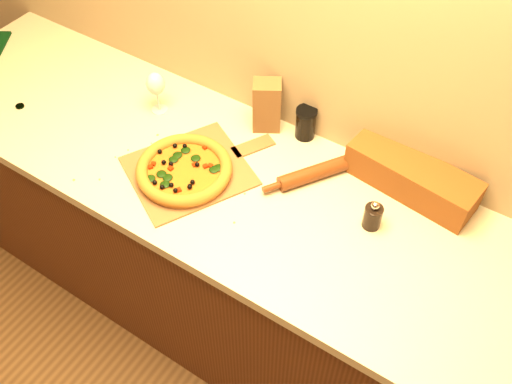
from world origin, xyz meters
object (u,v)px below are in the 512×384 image
object	(u,v)px
pizza	(184,170)
rolling_pin	(315,173)
dark_jar	(306,123)
wine_glass	(156,85)
pizza_peel	(193,169)
pepper_grinder	(373,216)

from	to	relation	value
pizza	rolling_pin	distance (m)	0.42
pizza	dark_jar	bearing A→B (deg)	58.10
wine_glass	pizza	bearing A→B (deg)	-36.93
pizza_peel	rolling_pin	bearing A→B (deg)	56.44
pizza	pepper_grinder	world-z (taller)	pepper_grinder
pizza	pepper_grinder	distance (m)	0.61
rolling_pin	wine_glass	world-z (taller)	wine_glass
pizza_peel	rolling_pin	distance (m)	0.40
pizza	dark_jar	world-z (taller)	dark_jar
wine_glass	rolling_pin	bearing A→B (deg)	1.28
pizza_peel	pepper_grinder	distance (m)	0.59
pizza	pizza_peel	bearing A→B (deg)	77.97
dark_jar	wine_glass	bearing A→B (deg)	-161.52
pizza_peel	wine_glass	bearing A→B (deg)	176.96
pizza	dark_jar	xyz separation A→B (m)	(0.23, 0.37, 0.03)
rolling_pin	wine_glass	xyz separation A→B (m)	(-0.63, -0.01, 0.09)
pizza	wine_glass	bearing A→B (deg)	143.07
rolling_pin	dark_jar	size ratio (longest dim) A/B	2.73
wine_glass	dark_jar	world-z (taller)	wine_glass
rolling_pin	pepper_grinder	bearing A→B (deg)	-17.73
pizza_peel	dark_jar	world-z (taller)	dark_jar
pizza	dark_jar	distance (m)	0.44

